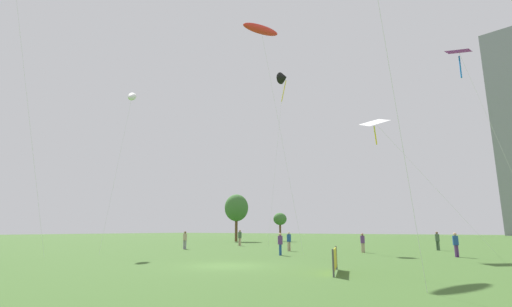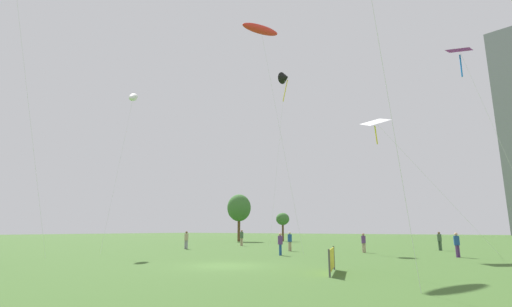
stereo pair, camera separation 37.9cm
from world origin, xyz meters
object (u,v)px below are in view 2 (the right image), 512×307
event_banner (332,259)px  park_tree_1 (283,219)px  person_standing_2 (364,241)px  person_standing_0 (280,242)px  kite_flying_2 (460,52)px  kite_flying_0 (261,30)px  kite_flying_4 (133,97)px  person_standing_3 (242,237)px  kite_flying_7 (375,122)px  park_tree_2 (239,208)px  person_standing_1 (439,240)px  kite_flying_6 (285,78)px  person_standing_5 (457,243)px  person_standing_6 (290,240)px  person_standing_4 (186,239)px

event_banner → park_tree_1: bearing=122.4°
person_standing_2 → park_tree_1: size_ratio=0.35×
person_standing_2 → park_tree_1: (-20.41, 22.03, 2.62)m
person_standing_0 → kite_flying_2: 19.17m
kite_flying_0 → kite_flying_4: 14.65m
kite_flying_2 → event_banner: 19.24m
person_standing_3 → park_tree_1: park_tree_1 is taller
kite_flying_4 → kite_flying_7: size_ratio=1.36×
park_tree_2 → event_banner: park_tree_2 is taller
person_standing_1 → kite_flying_6: size_ratio=0.08×
kite_flying_2 → park_tree_1: size_ratio=3.24×
person_standing_0 → event_banner: (7.70, -8.67, -0.36)m
park_tree_1 → person_standing_5: bearing=-40.6°
person_standing_3 → kite_flying_4: (-2.33, -15.02, 13.51)m
person_standing_0 → park_tree_2: bearing=-151.1°
kite_flying_4 → park_tree_1: 34.16m
person_standing_6 → kite_flying_2: bearing=110.0°
kite_flying_0 → kite_flying_6: size_ratio=0.89×
person_standing_0 → kite_flying_7: (6.35, 5.19, 9.77)m
person_standing_3 → kite_flying_7: size_ratio=0.16×
person_standing_3 → kite_flying_0: size_ratio=0.10×
person_standing_1 → kite_flying_0: kite_flying_0 is taller
person_standing_6 → kite_flying_6: kite_flying_6 is taller
person_standing_4 → kite_flying_4: size_ratio=0.11×
person_standing_4 → park_tree_2: bearing=87.2°
person_standing_5 → park_tree_2: (-33.14, 18.90, 4.39)m
person_standing_0 → kite_flying_2: bearing=91.8°
person_standing_6 → kite_flying_4: size_ratio=0.11×
kite_flying_2 → kite_flying_7: 7.93m
person_standing_2 → park_tree_2: size_ratio=0.21×
kite_flying_0 → kite_flying_4: bearing=-176.5°
park_tree_1 → park_tree_2: park_tree_2 is taller
kite_flying_6 → park_tree_1: size_ratio=4.48×
person_standing_1 → person_standing_4: size_ratio=0.98×
person_standing_2 → park_tree_2: 31.48m
person_standing_3 → event_banner: person_standing_3 is taller
person_standing_3 → kite_flying_2: kite_flying_2 is taller
person_standing_4 → person_standing_5: 24.02m
park_tree_1 → park_tree_2: bearing=-139.3°
kite_flying_6 → event_banner: size_ratio=6.93×
park_tree_1 → event_banner: park_tree_1 is taller
person_standing_4 → event_banner: (20.13, -11.30, -0.40)m
person_standing_2 → kite_flying_4: size_ratio=0.10×
kite_flying_0 → event_banner: kite_flying_0 is taller
person_standing_5 → kite_flying_7: (-5.09, -0.04, 9.75)m
person_standing_6 → person_standing_2: bearing=131.1°
person_standing_4 → person_standing_5: bearing=-19.9°
person_standing_4 → person_standing_6: person_standing_4 is taller
person_standing_1 → park_tree_2: 32.82m
person_standing_6 → event_banner: 16.96m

